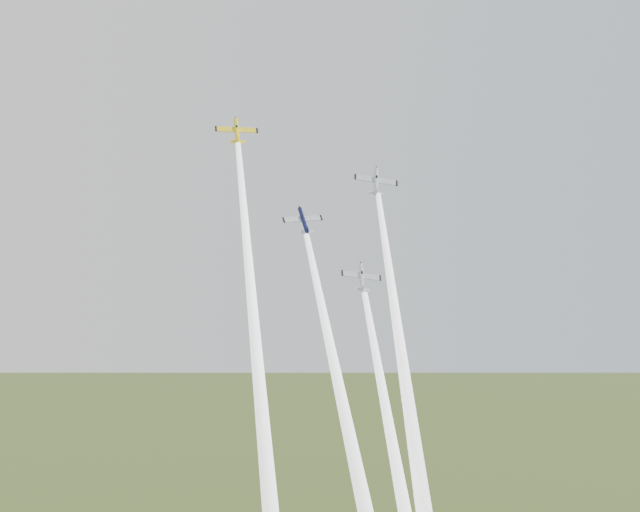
# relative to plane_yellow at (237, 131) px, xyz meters

# --- Properties ---
(plane_yellow) EXTENTS (8.43, 6.68, 6.85)m
(plane_yellow) POSITION_rel_plane_yellow_xyz_m (0.00, 0.00, 0.00)
(plane_yellow) COLOR yellow
(smoke_trail_yellow) EXTENTS (11.70, 45.07, 64.30)m
(smoke_trail_yellow) POSITION_rel_plane_yellow_xyz_m (-4.91, -23.16, -34.13)
(smoke_trail_yellow) COLOR white
(plane_navy) EXTENTS (7.04, 5.61, 6.86)m
(plane_navy) POSITION_rel_plane_yellow_xyz_m (8.83, -8.81, -16.10)
(plane_navy) COLOR #0E113E
(smoke_trail_navy) EXTENTS (6.19, 33.33, 46.58)m
(smoke_trail_navy) POSITION_rel_plane_yellow_xyz_m (6.78, -26.21, -41.37)
(smoke_trail_navy) COLOR white
(plane_silver_right) EXTENTS (10.19, 7.62, 8.41)m
(plane_silver_right) POSITION_rel_plane_yellow_xyz_m (25.41, -3.89, -7.78)
(plane_silver_right) COLOR silver
(smoke_trail_silver_right) EXTENTS (13.45, 34.82, 50.36)m
(smoke_trail_silver_right) POSITION_rel_plane_yellow_xyz_m (19.49, -21.78, -34.93)
(smoke_trail_silver_right) COLOR white
(plane_silver_low) EXTENTS (8.13, 5.90, 6.86)m
(plane_silver_low) POSITION_rel_plane_yellow_xyz_m (15.97, -16.12, -25.74)
(plane_silver_low) COLOR #B0B8BF
(smoke_trail_silver_low) EXTENTS (9.65, 32.96, 46.56)m
(smoke_trail_silver_low) POSITION_rel_plane_yellow_xyz_m (12.07, -33.21, -51.00)
(smoke_trail_silver_low) COLOR white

